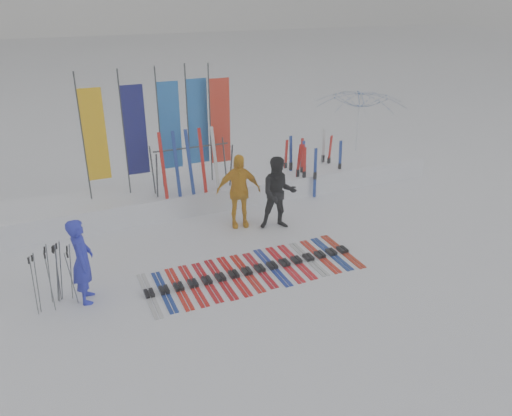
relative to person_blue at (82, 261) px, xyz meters
name	(u,v)px	position (x,y,z in m)	size (l,w,h in m)	color
ground	(278,283)	(3.66, -0.95, -0.86)	(120.00, 120.00, 0.00)	white
snow_bank	(207,192)	(3.66, 3.65, -0.56)	(14.00, 1.60, 0.60)	white
person_blue	(82,261)	(0.00, 0.00, 0.00)	(0.63, 0.41, 1.72)	#2027BB
person_black	(278,193)	(4.79, 1.40, 0.07)	(0.90, 0.70, 1.86)	black
person_yellow	(238,191)	(3.93, 1.91, 0.08)	(1.11, 0.46, 1.89)	#EEA40F
tent_canopy	(358,129)	(9.18, 4.46, 0.46)	(2.88, 2.94, 2.64)	white
ski_row	(253,270)	(3.35, -0.34, -0.83)	(4.65, 1.70, 0.07)	#B4B6BB
pole_cluster	(55,276)	(-0.52, 0.09, -0.26)	(0.75, 0.47, 1.23)	#595B60
feather_flags	(164,127)	(2.63, 3.80, 1.38)	(3.88, 0.29, 3.20)	#383A3F
ski_rack	(192,162)	(3.17, 3.25, 0.52)	(2.04, 0.80, 1.23)	#383A3F
upright_skis	(309,165)	(6.75, 3.37, -0.10)	(1.55, 1.11, 1.67)	red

